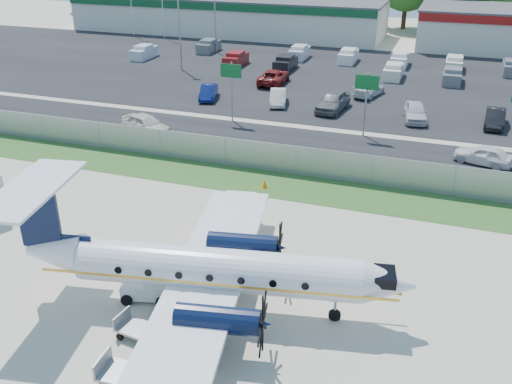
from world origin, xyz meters
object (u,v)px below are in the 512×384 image
(aircraft, at_px, (209,269))
(baggage_cart_far, at_px, (139,329))
(pushback_tug, at_px, (150,286))
(baggage_cart_near, at_px, (127,374))

(aircraft, height_order, baggage_cart_far, aircraft)
(pushback_tug, relative_size, baggage_cart_near, 1.14)
(baggage_cart_near, bearing_deg, pushback_tug, 110.06)
(baggage_cart_near, relative_size, baggage_cart_far, 1.11)
(pushback_tug, bearing_deg, aircraft, 1.89)
(baggage_cart_near, bearing_deg, baggage_cart_far, 110.41)
(baggage_cart_far, bearing_deg, baggage_cart_near, -69.59)
(aircraft, bearing_deg, baggage_cart_far, -126.04)
(pushback_tug, distance_m, baggage_cart_near, 5.35)
(baggage_cart_near, height_order, baggage_cart_far, baggage_cart_near)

